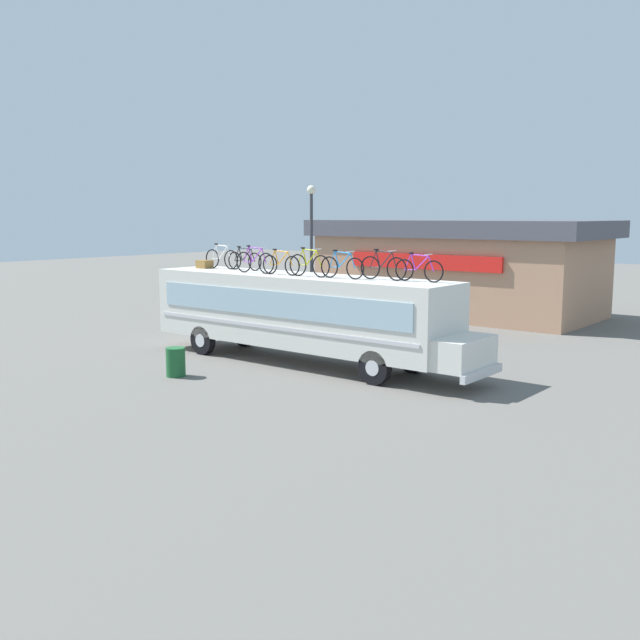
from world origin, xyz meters
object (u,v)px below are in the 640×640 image
object	(u,v)px
rooftop_bicycle_7	(383,267)
rooftop_bicycle_8	(419,269)
rooftop_bicycle_5	(309,265)
street_lamp	(311,239)
rooftop_bicycle_3	(255,262)
trash_bin	(176,362)
rooftop_bicycle_6	(342,267)
luggage_bag_1	(205,264)
rooftop_bicycle_2	(245,260)
rooftop_bicycle_1	(221,258)
bus	(302,311)
rooftop_bicycle_4	(281,264)

from	to	relation	value
rooftop_bicycle_7	rooftop_bicycle_8	size ratio (longest dim) A/B	1.01
rooftop_bicycle_5	street_lamp	distance (m)	8.53
rooftop_bicycle_3	rooftop_bicycle_8	distance (m)	6.17
street_lamp	rooftop_bicycle_5	bearing A→B (deg)	-50.76
trash_bin	street_lamp	bearing A→B (deg)	106.54
rooftop_bicycle_3	rooftop_bicycle_6	bearing A→B (deg)	2.60
rooftop_bicycle_3	luggage_bag_1	bearing A→B (deg)	170.78
rooftop_bicycle_6	rooftop_bicycle_2	bearing A→B (deg)	173.09
rooftop_bicycle_1	bus	bearing A→B (deg)	-4.94
rooftop_bicycle_3	rooftop_bicycle_8	size ratio (longest dim) A/B	1.07
luggage_bag_1	rooftop_bicycle_1	world-z (taller)	rooftop_bicycle_1
bus	rooftop_bicycle_4	bearing A→B (deg)	-151.07
luggage_bag_1	street_lamp	bearing A→B (deg)	88.32
rooftop_bicycle_6	rooftop_bicycle_7	world-z (taller)	rooftop_bicycle_7
rooftop_bicycle_2	rooftop_bicycle_7	world-z (taller)	rooftop_bicycle_7
rooftop_bicycle_5	trash_bin	size ratio (longest dim) A/B	1.89
rooftop_bicycle_8	rooftop_bicycle_4	bearing A→B (deg)	-171.21
rooftop_bicycle_6	trash_bin	distance (m)	6.02
rooftop_bicycle_1	rooftop_bicycle_5	size ratio (longest dim) A/B	1.01
rooftop_bicycle_1	rooftop_bicycle_7	xyz separation A→B (m)	(7.42, -0.18, 0.01)
luggage_bag_1	rooftop_bicycle_2	size ratio (longest dim) A/B	0.30
rooftop_bicycle_5	rooftop_bicycle_3	bearing A→B (deg)	-178.88
rooftop_bicycle_8	street_lamp	distance (m)	10.83
rooftop_bicycle_1	rooftop_bicycle_5	bearing A→B (deg)	-8.04
bus	rooftop_bicycle_5	size ratio (longest dim) A/B	7.47
rooftop_bicycle_2	rooftop_bicycle_5	xyz separation A→B (m)	(3.68, -0.72, 0.03)
bus	trash_bin	size ratio (longest dim) A/B	14.10
rooftop_bicycle_1	rooftop_bicycle_4	world-z (taller)	rooftop_bicycle_1
bus	rooftop_bicycle_8	xyz separation A→B (m)	(4.30, 0.42, 1.60)
rooftop_bicycle_7	rooftop_bicycle_6	bearing A→B (deg)	-163.29
rooftop_bicycle_5	rooftop_bicycle_6	world-z (taller)	rooftop_bicycle_5
rooftop_bicycle_5	street_lamp	size ratio (longest dim) A/B	0.27
bus	rooftop_bicycle_5	bearing A→B (deg)	-28.06
bus	rooftop_bicycle_2	size ratio (longest dim) A/B	7.55
bus	street_lamp	distance (m)	8.19
rooftop_bicycle_3	rooftop_bicycle_4	size ratio (longest dim) A/B	1.09
bus	trash_bin	world-z (taller)	bus
rooftop_bicycle_5	rooftop_bicycle_6	xyz separation A→B (m)	(1.25, 0.12, -0.02)
rooftop_bicycle_4	rooftop_bicycle_8	size ratio (longest dim) A/B	0.98
rooftop_bicycle_1	street_lamp	bearing A→B (deg)	95.00
rooftop_bicycle_3	rooftop_bicycle_7	world-z (taller)	same
rooftop_bicycle_5	street_lamp	xyz separation A→B (m)	(-5.38, 6.59, 0.57)
rooftop_bicycle_5	rooftop_bicycle_8	size ratio (longest dim) A/B	1.01
rooftop_bicycle_5	rooftop_bicycle_7	bearing A→B (deg)	11.31
rooftop_bicycle_1	luggage_bag_1	bearing A→B (deg)	-162.15
rooftop_bicycle_6	trash_bin	xyz separation A→B (m)	(-3.57, -3.86, -2.93)
rooftop_bicycle_1	rooftop_bicycle_3	bearing A→B (deg)	-16.72
luggage_bag_1	rooftop_bicycle_7	distance (m)	8.13
rooftop_bicycle_5	rooftop_bicycle_1	bearing A→B (deg)	171.96
rooftop_bicycle_5	rooftop_bicycle_7	size ratio (longest dim) A/B	1.00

